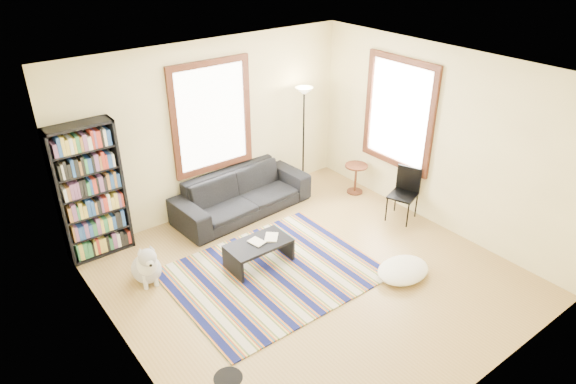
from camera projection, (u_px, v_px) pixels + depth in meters
floor at (310, 279)px, 7.10m from camera, size 5.00×5.00×0.10m
ceiling at (315, 71)px, 5.73m from camera, size 5.00×5.00×0.10m
wall_back at (210, 128)px, 8.20m from camera, size 5.00×0.10×2.80m
wall_front at (493, 289)px, 4.63m from camera, size 5.00×0.10×2.80m
wall_left at (114, 258)px, 5.04m from camera, size 0.10×5.00×2.80m
wall_right at (441, 139)px, 7.78m from camera, size 0.10×5.00×2.80m
window_back at (212, 117)px, 8.05m from camera, size 1.20×0.06×1.60m
window_right at (399, 113)px, 8.20m from camera, size 0.06×1.20×1.60m
rug at (273, 273)px, 7.11m from camera, size 2.68×2.14×0.02m
sofa at (242, 194)px, 8.47m from camera, size 1.07×2.37×0.68m
bookshelf at (90, 192)px, 7.12m from camera, size 0.90×0.30×2.00m
coffee_table at (259, 253)px, 7.23m from camera, size 1.01×0.74×0.36m
book_a at (252, 244)px, 7.09m from camera, size 0.25×0.21×0.02m
book_b at (265, 237)px, 7.26m from camera, size 0.29×0.30×0.02m
floor_cushion at (403, 270)px, 7.02m from camera, size 0.88×0.72×0.20m
floor_lamp at (303, 139)px, 9.00m from camera, size 0.34×0.34×1.86m
side_table at (356, 179)px, 9.10m from camera, size 0.46×0.46×0.54m
folding_chair at (403, 196)px, 8.22m from camera, size 0.53×0.52×0.86m
dog at (145, 261)px, 6.85m from camera, size 0.53×0.68×0.61m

